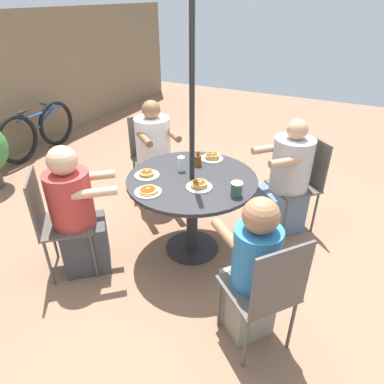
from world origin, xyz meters
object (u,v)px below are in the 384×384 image
diner_north (77,216)px  patio_chair_south (302,179)px  patio_table (192,191)px  pancake_plate_a (212,157)px  pancake_plate_c (147,174)px  diner_east (251,273)px  diner_west (155,159)px  patio_chair_east (267,289)px  coffee_cup (237,189)px  drinking_glass_a (181,164)px  syrup_bottle (198,160)px  pancake_plate_d (148,191)px  patio_chair_west (150,152)px  pancake_plate_b (199,185)px  diner_south (286,183)px  bicycle (38,131)px  patio_chair_north (55,218)px

diner_north → patio_chair_south: (1.48, -1.53, 0.01)m
patio_table → pancake_plate_a: 0.45m
pancake_plate_a → pancake_plate_c: bearing=147.0°
diner_east → diner_west: 1.96m
diner_north → patio_chair_east: bearing=45.7°
diner_east → diner_north: bearing=130.2°
patio_chair_east → coffee_cup: bearing=75.3°
patio_chair_south → drinking_glass_a: patio_chair_south is taller
patio_chair_east → syrup_bottle: patio_chair_east is taller
pancake_plate_d → diner_west: bearing=30.0°
diner_east → pancake_plate_a: bearing=75.4°
patio_table → patio_chair_west: 1.16m
pancake_plate_c → drinking_glass_a: bearing=-43.3°
pancake_plate_b → pancake_plate_d: pancake_plate_b is taller
diner_south → bicycle: (0.29, 3.74, -0.17)m
diner_east → syrup_bottle: size_ratio=8.02×
patio_chair_west → drinking_glass_a: patio_chair_west is taller
patio_chair_east → pancake_plate_c: patio_chair_east is taller
patio_chair_south → bicycle: (0.16, 3.86, -0.19)m
pancake_plate_b → diner_west: bearing=50.6°
patio_table → diner_south: (0.71, -0.67, -0.11)m
pancake_plate_d → pancake_plate_c: bearing=35.1°
patio_table → drinking_glass_a: size_ratio=8.71×
diner_south → pancake_plate_d: size_ratio=5.45×
syrup_bottle → coffee_cup: size_ratio=1.19×
coffee_cup → pancake_plate_d: bearing=112.9°
patio_chair_south → diner_south: diner_south is taller
diner_south → bicycle: 3.75m
patio_chair_east → patio_chair_south: (1.58, 0.10, 0.00)m
pancake_plate_c → pancake_plate_b: bearing=-88.1°
bicycle → patio_chair_west: bearing=-100.2°
diner_north → diner_south: size_ratio=0.99×
patio_chair_north → diner_north: bearing=90.0°
pancake_plate_d → coffee_cup: coffee_cup is taller
patio_chair_south → bicycle: 3.86m
pancake_plate_b → diner_east: bearing=-128.5°
diner_east → patio_chair_south: size_ratio=1.18×
patio_chair_east → diner_west: 2.13m
pancake_plate_b → drinking_glass_a: (0.21, 0.28, 0.04)m
diner_west → patio_chair_east: bearing=89.3°
patio_table → patio_chair_west: (0.72, 0.91, -0.09)m
diner_west → pancake_plate_b: bearing=89.0°
patio_table → patio_chair_south: (0.84, -0.79, -0.09)m
patio_chair_west → pancake_plate_a: bearing=110.2°
pancake_plate_b → patio_table: bearing=45.2°
patio_chair_north → patio_chair_south: size_ratio=1.00×
patio_chair_north → diner_north: (0.12, -0.13, -0.01)m
diner_west → bicycle: (0.39, 2.30, -0.18)m
patio_chair_north → coffee_cup: (0.64, -1.31, 0.28)m
diner_south → coffee_cup: diner_south is taller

